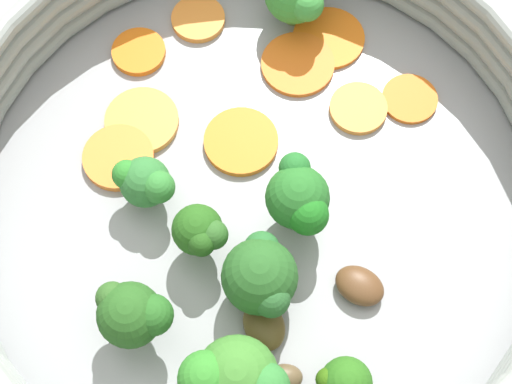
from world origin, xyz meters
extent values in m
plane|color=#BAB7BD|center=(0.00, 0.00, 0.00)|extent=(4.00, 4.00, 0.00)
cylinder|color=#939699|center=(0.00, 0.00, 0.01)|extent=(0.35, 0.35, 0.02)
torus|color=gray|center=(0.00, 0.00, 0.02)|extent=(0.36, 0.36, 0.01)
torus|color=gray|center=(0.00, 0.00, 0.04)|extent=(0.36, 0.36, 0.01)
torus|color=gray|center=(0.00, 0.00, 0.05)|extent=(0.36, 0.36, 0.01)
torus|color=gray|center=(0.00, 0.00, 0.07)|extent=(0.36, 0.36, 0.01)
cylinder|color=orange|center=(-0.11, -0.05, 0.02)|extent=(0.05, 0.05, 0.00)
cylinder|color=orange|center=(-0.07, -0.10, 0.02)|extent=(0.06, 0.06, 0.00)
cylinder|color=orange|center=(-0.05, -0.09, 0.02)|extent=(0.07, 0.07, 0.00)
cylinder|color=orange|center=(0.01, -0.14, 0.02)|extent=(0.04, 0.04, 0.00)
cylinder|color=orange|center=(0.05, -0.12, 0.02)|extent=(0.04, 0.04, 0.00)
cylinder|color=orange|center=(-0.08, -0.05, 0.02)|extent=(0.04, 0.04, 0.00)
cylinder|color=orange|center=(0.08, -0.05, 0.02)|extent=(0.06, 0.06, 0.01)
cylinder|color=#F0943B|center=(0.06, -0.07, 0.02)|extent=(0.05, 0.05, 0.00)
cylinder|color=orange|center=(0.00, -0.04, 0.02)|extent=(0.06, 0.06, 0.00)
cylinder|color=olive|center=(-0.05, -0.12, 0.03)|extent=(0.01, 0.01, 0.02)
sphere|color=green|center=(-0.06, -0.11, 0.05)|extent=(0.02, 0.02, 0.02)
cylinder|color=#639752|center=(0.01, 0.05, 0.03)|extent=(0.01, 0.01, 0.02)
sphere|color=#255922|center=(0.01, 0.05, 0.04)|extent=(0.04, 0.04, 0.04)
sphere|color=#265928|center=(0.01, 0.07, 0.05)|extent=(0.02, 0.02, 0.02)
sphere|color=#26622B|center=(0.01, 0.04, 0.05)|extent=(0.02, 0.02, 0.02)
cylinder|color=#6E955D|center=(0.06, -0.02, 0.02)|extent=(0.01, 0.01, 0.01)
sphere|color=#2E7132|center=(0.06, -0.02, 0.04)|extent=(0.03, 0.03, 0.03)
sphere|color=#307A31|center=(0.05, -0.01, 0.05)|extent=(0.02, 0.02, 0.02)
sphere|color=#2B7A28|center=(0.07, -0.02, 0.04)|extent=(0.02, 0.02, 0.02)
cylinder|color=#70A45F|center=(0.04, 0.02, 0.03)|extent=(0.01, 0.01, 0.02)
sphere|color=#245818|center=(0.04, 0.02, 0.04)|extent=(0.03, 0.03, 0.03)
sphere|color=#225017|center=(0.04, 0.03, 0.05)|extent=(0.02, 0.02, 0.02)
sphere|color=#2B5B22|center=(0.03, 0.03, 0.05)|extent=(0.02, 0.02, 0.02)
cylinder|color=#5C8E50|center=(-0.02, 0.02, 0.03)|extent=(0.02, 0.02, 0.02)
sphere|color=#256925|center=(-0.02, 0.02, 0.05)|extent=(0.04, 0.04, 0.04)
sphere|color=#216827|center=(-0.02, 0.00, 0.05)|extent=(0.02, 0.02, 0.02)
sphere|color=#1B6A1B|center=(-0.02, 0.03, 0.05)|extent=(0.02, 0.02, 0.02)
sphere|color=#2A641A|center=(-0.02, 0.12, 0.04)|extent=(0.03, 0.03, 0.03)
sphere|color=#315E10|center=(-0.01, 0.12, 0.04)|extent=(0.01, 0.01, 0.01)
sphere|color=#3A792B|center=(0.03, 0.11, 0.05)|extent=(0.04, 0.04, 0.04)
sphere|color=#308028|center=(0.05, 0.10, 0.05)|extent=(0.03, 0.03, 0.03)
cylinder|color=#63894F|center=(0.08, 0.06, 0.03)|extent=(0.01, 0.01, 0.02)
sphere|color=#25551D|center=(0.08, 0.06, 0.05)|extent=(0.04, 0.04, 0.04)
sphere|color=#245C1F|center=(0.07, 0.06, 0.05)|extent=(0.02, 0.02, 0.02)
sphere|color=#2D5921|center=(0.09, 0.05, 0.05)|extent=(0.02, 0.02, 0.02)
ellipsoid|color=brown|center=(-0.04, 0.07, 0.02)|extent=(0.04, 0.04, 0.01)
ellipsoid|color=brown|center=(0.01, 0.08, 0.02)|extent=(0.03, 0.03, 0.01)
ellipsoid|color=brown|center=(0.01, 0.11, 0.02)|extent=(0.02, 0.02, 0.01)
camera|label=1|loc=(0.05, 0.20, 0.49)|focal=60.00mm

